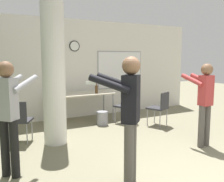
# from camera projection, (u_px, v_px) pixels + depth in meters

# --- Properties ---
(wall_back) EXTENTS (8.00, 0.15, 2.80)m
(wall_back) POSITION_uv_depth(u_px,v_px,m) (76.00, 69.00, 7.18)
(wall_back) COLOR silver
(wall_back) RESTS_ON ground_plane
(support_pillar) EXTENTS (0.45, 0.45, 2.80)m
(support_pillar) POSITION_uv_depth(u_px,v_px,m) (54.00, 74.00, 4.90)
(support_pillar) COLOR silver
(support_pillar) RESTS_ON ground_plane
(folding_table) EXTENTS (1.83, 0.71, 0.76)m
(folding_table) POSITION_uv_depth(u_px,v_px,m) (80.00, 95.00, 6.76)
(folding_table) COLOR beige
(folding_table) RESTS_ON ground_plane
(bottle_on_table) EXTENTS (0.08, 0.08, 0.30)m
(bottle_on_table) POSITION_uv_depth(u_px,v_px,m) (96.00, 89.00, 6.79)
(bottle_on_table) COLOR #4C3319
(bottle_on_table) RESTS_ON folding_table
(waste_bin) EXTENTS (0.29, 0.29, 0.35)m
(waste_bin) POSITION_uv_depth(u_px,v_px,m) (102.00, 118.00, 6.44)
(waste_bin) COLOR gray
(waste_bin) RESTS_ON ground_plane
(chair_near_pillar) EXTENTS (0.59, 0.59, 0.87)m
(chair_near_pillar) POSITION_uv_depth(u_px,v_px,m) (19.00, 118.00, 5.02)
(chair_near_pillar) COLOR #2D2D33
(chair_near_pillar) RESTS_ON ground_plane
(chair_mid_room) EXTENTS (0.58, 0.58, 0.87)m
(chair_mid_room) POSITION_uv_depth(u_px,v_px,m) (160.00, 106.00, 6.30)
(chair_mid_room) COLOR #2D2D33
(chair_mid_room) RESTS_ON ground_plane
(chair_table_right) EXTENTS (0.57, 0.57, 0.87)m
(chair_table_right) POSITION_uv_depth(u_px,v_px,m) (127.00, 104.00, 6.57)
(chair_table_right) COLOR #2D2D33
(chair_table_right) RESTS_ON ground_plane
(person_playing_side) EXTENTS (0.37, 0.63, 1.62)m
(person_playing_side) POSITION_uv_depth(u_px,v_px,m) (204.00, 98.00, 4.79)
(person_playing_side) COLOR #514C47
(person_playing_side) RESTS_ON ground_plane
(person_watching_back) EXTENTS (0.64, 0.64, 1.68)m
(person_watching_back) POSITION_uv_depth(u_px,v_px,m) (9.00, 110.00, 3.55)
(person_watching_back) COLOR black
(person_watching_back) RESTS_ON ground_plane
(person_playing_front) EXTENTS (0.67, 0.67, 1.74)m
(person_playing_front) POSITION_uv_depth(u_px,v_px,m) (129.00, 111.00, 3.27)
(person_playing_front) COLOR #514C47
(person_playing_front) RESTS_ON ground_plane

